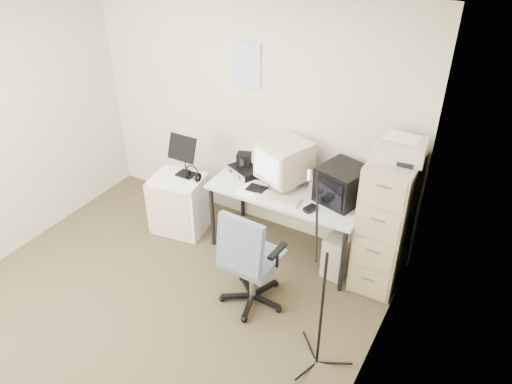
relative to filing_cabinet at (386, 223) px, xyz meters
The scene contains 22 objects.
floor 2.26m from the filing_cabinet, 136.87° to the right, with size 3.60×3.60×0.01m, color #322E20.
ceiling 2.85m from the filing_cabinet, 136.87° to the right, with size 3.60×3.60×0.01m, color white.
wall_back 1.72m from the filing_cabinet, 168.55° to the left, with size 3.60×0.02×2.50m, color beige.
wall_right 1.61m from the filing_cabinet, 81.54° to the right, with size 0.02×3.60×2.50m, color beige.
wall_calendar 1.97m from the filing_cabinet, 169.10° to the left, with size 0.30×0.02×0.44m, color white.
filing_cabinet is the anchor object (origin of this frame).
printer 0.73m from the filing_cabinet, 90.00° to the left, with size 0.43×0.29×0.17m, color beige.
desk 0.99m from the filing_cabinet, behind, with size 1.50×0.70×0.73m, color silver.
crt_monitor 1.08m from the filing_cabinet, behind, with size 0.41×0.43×0.45m, color beige.
crt_tv 0.52m from the filing_cabinet, behind, with size 0.37×0.40×0.34m, color black.
desk_speaker 0.76m from the filing_cabinet, behind, with size 0.07×0.07×0.13m, color beige.
keyboard 1.00m from the filing_cabinet, 166.18° to the right, with size 0.44×0.16×0.02m, color beige.
mouse 0.68m from the filing_cabinet, 157.67° to the right, with size 0.07×0.12×0.04m, color black.
radio_receiver 1.45m from the filing_cabinet, behind, with size 0.31×0.22×0.09m, color black.
radio_speaker 1.50m from the filing_cabinet, behind, with size 0.13×0.12×0.13m, color black.
papers 1.27m from the filing_cabinet, behind, with size 0.22×0.30×0.02m, color white.
pc_tower 0.56m from the filing_cabinet, behind, with size 0.21×0.46×0.43m, color beige.
office_chair 1.23m from the filing_cabinet, 136.64° to the right, with size 0.59×0.59×1.02m, color slate.
side_cart 2.15m from the filing_cabinet, behind, with size 0.52×0.42×0.65m, color silver.
music_stand 2.08m from the filing_cabinet, behind, with size 0.31×0.17×0.46m, color black.
headphones 1.95m from the filing_cabinet, behind, with size 0.17×0.17×0.03m, color black.
mic_stand 1.19m from the filing_cabinet, 95.12° to the right, with size 0.02×0.02×1.45m, color black.
Camera 1 is at (2.34, -2.23, 3.27)m, focal length 35.00 mm.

